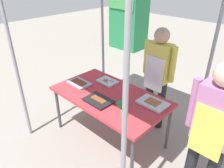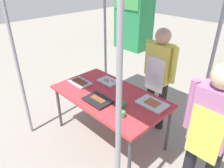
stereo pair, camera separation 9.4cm
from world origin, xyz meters
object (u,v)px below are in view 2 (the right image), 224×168
stall_table (109,98)px  tray_pork_links (98,100)px  tray_spring_rolls (152,104)px  drink_cup_near_edge (122,114)px  tray_grilled_sausages (80,82)px  tray_meat_skewers (108,81)px  neighbor_stall_left (134,20)px  condiment_bowl (120,105)px  customer_nearby (210,130)px  vendor_woman (159,73)px

stall_table → tray_pork_links: tray_pork_links is taller
tray_spring_rolls → drink_cup_near_edge: size_ratio=4.48×
tray_grilled_sausages → tray_meat_skewers: tray_grilled_sausages is taller
tray_grilled_sausages → neighbor_stall_left: bearing=119.6°
condiment_bowl → tray_spring_rolls: bearing=49.2°
tray_pork_links → customer_nearby: bearing=9.0°
tray_spring_rolls → drink_cup_near_edge: 0.47m
tray_spring_rolls → drink_cup_near_edge: (-0.09, -0.46, 0.02)m
tray_meat_skewers → customer_nearby: (1.64, -0.25, 0.20)m
customer_nearby → neighbor_stall_left: size_ratio=0.92×
vendor_woman → tray_meat_skewers: bearing=41.5°
condiment_bowl → neighbor_stall_left: (-2.85, 3.54, 0.11)m
tray_pork_links → tray_spring_rolls: size_ratio=0.98×
tray_grilled_sausages → tray_meat_skewers: 0.43m
tray_meat_skewers → condiment_bowl: (0.57, -0.32, 0.01)m
stall_table → condiment_bowl: condiment_bowl is taller
tray_grilled_sausages → tray_pork_links: size_ratio=0.95×
tray_pork_links → drink_cup_near_edge: bearing=-2.2°
customer_nearby → neighbor_stall_left: bearing=138.5°
tray_spring_rolls → vendor_woman: vendor_woman is taller
neighbor_stall_left → vendor_woman: bearing=-43.8°
tray_pork_links → drink_cup_near_edge: (0.46, -0.02, 0.02)m
vendor_woman → customer_nearby: 1.31m
neighbor_stall_left → condiment_bowl: bearing=-51.1°
tray_meat_skewers → customer_nearby: bearing=-8.6°
tray_pork_links → vendor_woman: size_ratio=0.23×
tray_meat_skewers → vendor_woman: vendor_woman is taller
tray_pork_links → neighbor_stall_left: size_ratio=0.21×
tray_pork_links → condiment_bowl: bearing=26.0°
tray_meat_skewers → condiment_bowl: bearing=-29.6°
condiment_bowl → tray_pork_links: bearing=-154.0°
tray_grilled_sausages → drink_cup_near_edge: bearing=-8.3°
tray_spring_rolls → drink_cup_near_edge: drink_cup_near_edge is taller
stall_table → tray_spring_rolls: (0.56, 0.22, 0.07)m
tray_meat_skewers → customer_nearby: size_ratio=0.18×
tray_spring_rolls → neighbor_stall_left: (-3.12, 3.23, 0.12)m
stall_table → condiment_bowl: bearing=-16.7°
drink_cup_near_edge → customer_nearby: 0.94m
vendor_woman → neighbor_stall_left: neighbor_stall_left is taller
tray_meat_skewers → tray_spring_rolls: (0.84, -0.02, 0.00)m
tray_pork_links → condiment_bowl: (0.28, 0.14, 0.00)m
vendor_woman → neighbor_stall_left: 3.93m
tray_grilled_sausages → condiment_bowl: size_ratio=2.61×
tray_meat_skewers → tray_pork_links: tray_pork_links is taller
tray_pork_links → tray_grilled_sausages: bearing=166.9°
vendor_woman → neighbor_stall_left: (-2.84, 2.72, -0.06)m
tray_grilled_sausages → vendor_woman: size_ratio=0.22×
vendor_woman → condiment_bowl: bearing=91.1°
stall_table → tray_pork_links: size_ratio=4.37×
condiment_bowl → neighbor_stall_left: bearing=128.9°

